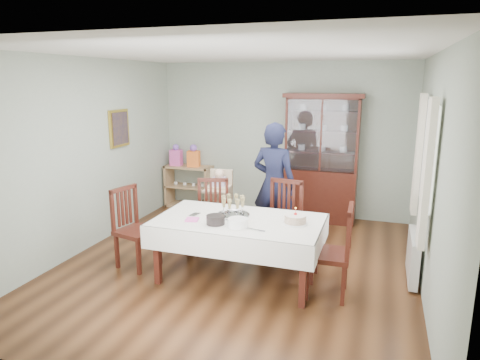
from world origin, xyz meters
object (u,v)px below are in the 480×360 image
at_px(chair_end_left, 137,243).
at_px(chair_far_left, 212,231).
at_px(sideboard, 189,186).
at_px(gift_bag_pink, 176,156).
at_px(china_cabinet, 322,156).
at_px(high_chair, 219,210).
at_px(champagne_tray, 233,210).
at_px(chair_end_right, 329,269).
at_px(chair_far_right, 281,237).
at_px(gift_bag_orange, 194,157).
at_px(dining_table, 239,249).
at_px(birthday_cake, 295,219).
at_px(woman, 274,185).

bearing_deg(chair_end_left, chair_far_left, -31.35).
relative_size(sideboard, gift_bag_pink, 2.22).
relative_size(china_cabinet, high_chair, 2.03).
xyz_separation_m(sideboard, champagne_tray, (1.78, -2.51, 0.44)).
bearing_deg(chair_end_right, champagne_tray, -100.23).
distance_m(chair_far_right, gift_bag_pink, 3.20).
bearing_deg(champagne_tray, sideboard, 125.34).
relative_size(chair_far_left, high_chair, 0.95).
bearing_deg(gift_bag_orange, chair_end_left, -81.68).
xyz_separation_m(chair_far_left, champagne_tray, (0.52, -0.58, 0.53)).
bearing_deg(china_cabinet, chair_far_left, -122.95).
bearing_deg(chair_end_left, chair_end_right, -76.86).
bearing_deg(dining_table, gift_bag_pink, 129.41).
bearing_deg(champagne_tray, birthday_cake, -3.57).
distance_m(chair_end_right, champagne_tray, 1.33).
height_order(high_chair, gift_bag_pink, gift_bag_pink).
bearing_deg(dining_table, chair_far_right, 62.93).
bearing_deg(china_cabinet, high_chair, -136.69).
height_order(dining_table, chair_far_right, chair_far_right).
distance_m(chair_far_left, high_chair, 0.64).
distance_m(birthday_cake, gift_bag_pink, 3.79).
relative_size(chair_end_left, gift_bag_orange, 2.49).
xyz_separation_m(sideboard, chair_end_left, (0.51, -2.69, -0.09)).
distance_m(chair_far_left, chair_end_left, 1.07).
xyz_separation_m(sideboard, woman, (2.01, -1.37, 0.51)).
height_order(chair_end_left, chair_end_right, chair_end_right).
xyz_separation_m(chair_far_left, woman, (0.75, 0.55, 0.60)).
relative_size(sideboard, chair_end_right, 0.85).
height_order(chair_end_right, champagne_tray, chair_end_right).
height_order(china_cabinet, chair_end_left, china_cabinet).
distance_m(high_chair, champagne_tray, 1.43).
bearing_deg(champagne_tray, gift_bag_pink, 129.08).
bearing_deg(china_cabinet, sideboard, 179.51).
bearing_deg(chair_far_left, chair_end_left, -150.61).
height_order(sideboard, chair_end_left, chair_end_left).
xyz_separation_m(chair_far_right, birthday_cake, (0.32, -0.65, 0.49)).
xyz_separation_m(dining_table, chair_end_right, (1.10, -0.08, -0.07)).
xyz_separation_m(chair_far_right, chair_end_left, (-1.74, -0.78, -0.01)).
bearing_deg(chair_far_right, champagne_tray, -120.35).
relative_size(dining_table, high_chair, 1.87).
relative_size(woman, gift_bag_pink, 4.47).
relative_size(chair_end_left, woman, 0.57).
bearing_deg(chair_far_right, high_chair, 159.11).
bearing_deg(champagne_tray, chair_end_right, -8.60).
height_order(dining_table, high_chair, high_chair).
relative_size(birthday_cake, gift_bag_pink, 0.72).
height_order(chair_far_left, champagne_tray, chair_far_left).
distance_m(gift_bag_pink, gift_bag_orange, 0.36).
bearing_deg(china_cabinet, gift_bag_orange, 179.96).
bearing_deg(birthday_cake, sideboard, 135.03).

